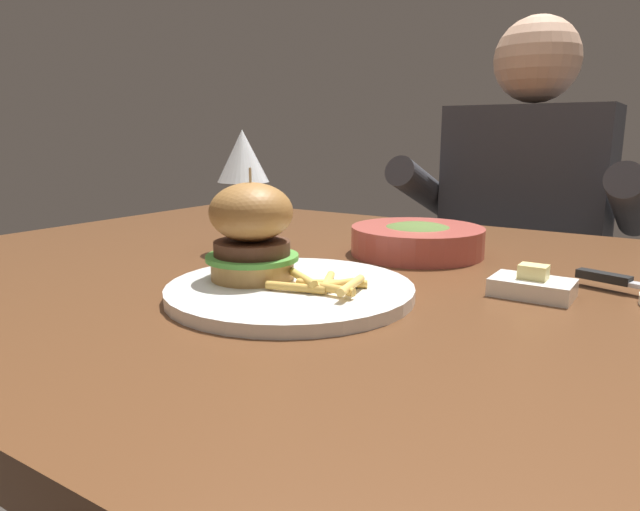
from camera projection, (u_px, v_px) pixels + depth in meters
The scene contains 8 objects.
dining_table at pixel (374, 335), 0.74m from camera, with size 1.40×0.96×0.74m.
main_plate at pixel (290, 290), 0.64m from camera, with size 0.28×0.28×0.01m, color white.
burger_sandwich at pixel (252, 231), 0.65m from camera, with size 0.11×0.11×0.13m.
fries_pile at pixel (324, 284), 0.61m from camera, with size 0.10×0.09×0.02m.
wine_glass at pixel (243, 160), 0.85m from camera, with size 0.08×0.08×0.18m.
butter_dish at pixel (532, 286), 0.64m from camera, with size 0.09×0.06×0.04m.
soup_bowl at pixel (417, 239), 0.85m from camera, with size 0.20×0.20×0.05m.
diner_person at pixel (521, 283), 1.38m from camera, with size 0.51×0.36×1.18m.
Camera 1 is at (0.33, -0.63, 0.92)m, focal length 32.00 mm.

